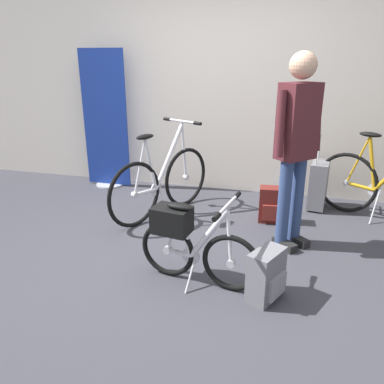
{
  "coord_description": "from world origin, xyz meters",
  "views": [
    {
      "loc": [
        0.91,
        -2.71,
        1.64
      ],
      "look_at": [
        0.12,
        0.22,
        0.55
      ],
      "focal_mm": 35.46,
      "sensor_mm": 36.0,
      "label": 1
    }
  ],
  "objects_px": {
    "folding_bike_foreground": "(189,240)",
    "backpack_on_floor": "(267,275)",
    "floor_banner_stand": "(106,127)",
    "rolling_suitcase": "(318,184)",
    "handbag_on_floor": "(271,205)",
    "visitor_near_wall": "(296,141)",
    "display_bike_right": "(162,182)",
    "display_bike_left": "(384,187)"
  },
  "relations": [
    {
      "from": "backpack_on_floor",
      "to": "folding_bike_foreground",
      "type": "bearing_deg",
      "value": 172.24
    },
    {
      "from": "folding_bike_foreground",
      "to": "display_bike_right",
      "type": "xyz_separation_m",
      "value": [
        -0.62,
        1.17,
        0.03
      ]
    },
    {
      "from": "display_bike_left",
      "to": "backpack_on_floor",
      "type": "xyz_separation_m",
      "value": [
        -1.05,
        -1.71,
        -0.19
      ]
    },
    {
      "from": "display_bike_left",
      "to": "visitor_near_wall",
      "type": "bearing_deg",
      "value": -138.68
    },
    {
      "from": "display_bike_right",
      "to": "display_bike_left",
      "type": "bearing_deg",
      "value": 11.32
    },
    {
      "from": "floor_banner_stand",
      "to": "visitor_near_wall",
      "type": "bearing_deg",
      "value": -25.8
    },
    {
      "from": "floor_banner_stand",
      "to": "display_bike_right",
      "type": "height_order",
      "value": "floor_banner_stand"
    },
    {
      "from": "rolling_suitcase",
      "to": "backpack_on_floor",
      "type": "height_order",
      "value": "rolling_suitcase"
    },
    {
      "from": "backpack_on_floor",
      "to": "visitor_near_wall",
      "type": "bearing_deg",
      "value": 81.97
    },
    {
      "from": "folding_bike_foreground",
      "to": "visitor_near_wall",
      "type": "xyz_separation_m",
      "value": [
        0.72,
        0.81,
        0.62
      ]
    },
    {
      "from": "backpack_on_floor",
      "to": "handbag_on_floor",
      "type": "relative_size",
      "value": 1.0
    },
    {
      "from": "floor_banner_stand",
      "to": "rolling_suitcase",
      "type": "distance_m",
      "value": 2.71
    },
    {
      "from": "display_bike_right",
      "to": "floor_banner_stand",
      "type": "bearing_deg",
      "value": 142.62
    },
    {
      "from": "folding_bike_foreground",
      "to": "handbag_on_floor",
      "type": "height_order",
      "value": "folding_bike_foreground"
    },
    {
      "from": "visitor_near_wall",
      "to": "display_bike_left",
      "type": "bearing_deg",
      "value": 41.32
    },
    {
      "from": "floor_banner_stand",
      "to": "display_bike_left",
      "type": "xyz_separation_m",
      "value": [
        3.29,
        -0.33,
        -0.41
      ]
    },
    {
      "from": "floor_banner_stand",
      "to": "backpack_on_floor",
      "type": "distance_m",
      "value": 3.09
    },
    {
      "from": "folding_bike_foreground",
      "to": "backpack_on_floor",
      "type": "xyz_separation_m",
      "value": [
        0.59,
        -0.08,
        -0.16
      ]
    },
    {
      "from": "floor_banner_stand",
      "to": "display_bike_right",
      "type": "xyz_separation_m",
      "value": [
        1.03,
        -0.79,
        -0.4
      ]
    },
    {
      "from": "folding_bike_foreground",
      "to": "display_bike_right",
      "type": "distance_m",
      "value": 1.33
    },
    {
      "from": "visitor_near_wall",
      "to": "handbag_on_floor",
      "type": "relative_size",
      "value": 4.51
    },
    {
      "from": "rolling_suitcase",
      "to": "display_bike_left",
      "type": "bearing_deg",
      "value": -16.87
    },
    {
      "from": "backpack_on_floor",
      "to": "display_bike_left",
      "type": "bearing_deg",
      "value": 58.4
    },
    {
      "from": "handbag_on_floor",
      "to": "floor_banner_stand",
      "type": "bearing_deg",
      "value": 163.03
    },
    {
      "from": "handbag_on_floor",
      "to": "folding_bike_foreground",
      "type": "bearing_deg",
      "value": -112.21
    },
    {
      "from": "floor_banner_stand",
      "to": "handbag_on_floor",
      "type": "distance_m",
      "value": 2.36
    },
    {
      "from": "backpack_on_floor",
      "to": "display_bike_right",
      "type": "bearing_deg",
      "value": 134.07
    },
    {
      "from": "display_bike_left",
      "to": "visitor_near_wall",
      "type": "height_order",
      "value": "visitor_near_wall"
    },
    {
      "from": "rolling_suitcase",
      "to": "visitor_near_wall",
      "type": "bearing_deg",
      "value": -106.3
    },
    {
      "from": "folding_bike_foreground",
      "to": "handbag_on_floor",
      "type": "relative_size",
      "value": 2.57
    },
    {
      "from": "display_bike_right",
      "to": "rolling_suitcase",
      "type": "xyz_separation_m",
      "value": [
        1.63,
        0.64,
        -0.1
      ]
    },
    {
      "from": "rolling_suitcase",
      "to": "handbag_on_floor",
      "type": "bearing_deg",
      "value": -132.6
    },
    {
      "from": "visitor_near_wall",
      "to": "handbag_on_floor",
      "type": "bearing_deg",
      "value": 111.44
    },
    {
      "from": "floor_banner_stand",
      "to": "rolling_suitcase",
      "type": "height_order",
      "value": "floor_banner_stand"
    },
    {
      "from": "floor_banner_stand",
      "to": "folding_bike_foreground",
      "type": "xyz_separation_m",
      "value": [
        1.65,
        -1.96,
        -0.44
      ]
    },
    {
      "from": "rolling_suitcase",
      "to": "backpack_on_floor",
      "type": "distance_m",
      "value": 1.95
    },
    {
      "from": "folding_bike_foreground",
      "to": "handbag_on_floor",
      "type": "distance_m",
      "value": 1.41
    },
    {
      "from": "folding_bike_foreground",
      "to": "display_bike_left",
      "type": "height_order",
      "value": "display_bike_left"
    },
    {
      "from": "rolling_suitcase",
      "to": "floor_banner_stand",
      "type": "bearing_deg",
      "value": 176.97
    },
    {
      "from": "folding_bike_foreground",
      "to": "visitor_near_wall",
      "type": "relative_size",
      "value": 0.57
    },
    {
      "from": "floor_banner_stand",
      "to": "handbag_on_floor",
      "type": "height_order",
      "value": "floor_banner_stand"
    },
    {
      "from": "floor_banner_stand",
      "to": "rolling_suitcase",
      "type": "xyz_separation_m",
      "value": [
        2.66,
        -0.14,
        -0.5
      ]
    }
  ]
}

